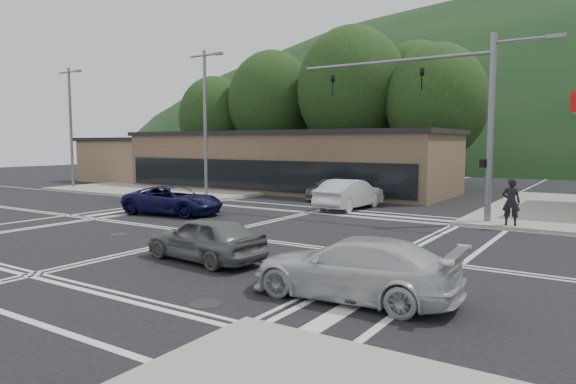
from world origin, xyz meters
The scene contains 20 objects.
ground centered at (0.00, 0.00, 0.00)m, with size 120.00×120.00×0.00m, color black.
sidewalk_nw centered at (-15.00, 15.00, 0.07)m, with size 16.00×16.00×0.15m, color gray.
commercial_row centered at (-8.00, 17.00, 2.00)m, with size 24.00×8.00×4.00m, color brown.
commercial_nw centered at (-24.00, 17.00, 1.80)m, with size 8.00×7.00×3.60m, color #846B4F.
hill_north centered at (0.00, 90.00, 0.00)m, with size 252.00×126.00×140.00m, color black.
tree_n_a centered at (-14.00, 24.00, 7.14)m, with size 8.00×8.00×11.75m.
tree_n_b centered at (-6.00, 24.00, 7.79)m, with size 9.00×9.00×12.98m.
tree_n_c centered at (1.00, 24.00, 6.49)m, with size 7.60×7.60×10.87m.
tree_n_d centered at (-20.00, 23.00, 5.84)m, with size 6.80×6.80×9.76m.
tree_n_e centered at (-2.00, 28.00, 7.14)m, with size 8.40×8.40×11.98m.
streetlight_nw centered at (-8.44, 9.00, 5.05)m, with size 2.50×0.25×9.00m.
streetlight_w centered at (-21.94, 9.00, 5.05)m, with size 2.50×0.25×9.00m.
signal_mast_ne centered at (6.95, 8.20, 5.07)m, with size 11.65×0.30×8.00m.
car_blue_west centered at (-5.26, 3.07, 0.69)m, with size 2.29×4.97×1.38m, color #0C0D38.
car_grey_center centered at (2.74, -3.46, 0.68)m, with size 1.60×3.98×1.36m, color #5C5F61.
car_silver_east centered at (8.00, -4.38, 0.69)m, with size 1.93×4.75×1.38m, color silver.
car_queue_a centered at (1.00, 9.59, 0.78)m, with size 1.66×4.76×1.57m, color silver.
car_queue_b centered at (1.45, 18.13, 0.84)m, with size 1.99×4.96×1.69m, color silver.
car_northbound centered at (-1.95, 13.31, 0.70)m, with size 1.96×4.83×1.40m, color slate.
pedestrian centered at (9.23, 7.50, 1.10)m, with size 0.69×0.46×1.90m, color black.
Camera 1 is at (12.91, -14.58, 3.49)m, focal length 32.00 mm.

